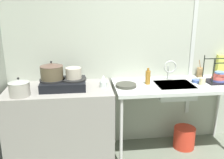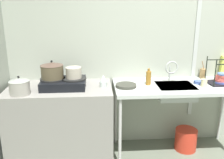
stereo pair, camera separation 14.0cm
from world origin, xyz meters
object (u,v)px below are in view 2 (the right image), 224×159
pot_on_left_burner (52,70)px  cup_by_rack (204,83)px  stove (64,83)px  utensil_jar (203,73)px  frying_pan (126,86)px  faucet (171,68)px  bucket_on_floor (186,139)px  pot_on_right_burner (74,73)px  percolator (103,81)px  pot_beside_stove (19,86)px  bottle_by_sink (148,78)px  sink_basin (175,91)px  dish_rack (222,79)px  small_bowl_on_drainboard (198,82)px

pot_on_left_burner → cup_by_rack: bearing=-2.7°
stove → utensil_jar: 1.76m
pot_on_left_burner → frying_pan: size_ratio=1.06×
faucet → bucket_on_floor: faucet is taller
bucket_on_floor → cup_by_rack: bearing=-54.0°
faucet → pot_on_right_burner: bearing=-173.5°
percolator → bucket_on_floor: bearing=3.7°
pot_beside_stove → bottle_by_sink: (1.41, 0.23, -0.00)m
sink_basin → frying_pan: 0.59m
percolator → bottle_by_sink: size_ratio=0.74×
pot_on_right_burner → bottle_by_sink: bearing=2.0°
pot_beside_stove → percolator: 0.90m
dish_rack → small_bowl_on_drainboard: (-0.28, 0.02, -0.04)m
frying_pan → pot_beside_stove: bearing=-171.7°
pot_beside_stove → small_bowl_on_drainboard: size_ratio=2.12×
pot_on_right_burner → sink_basin: pot_on_right_burner is taller
frying_pan → utensil_jar: (1.03, 0.30, 0.04)m
percolator → small_bowl_on_drainboard: 1.13m
frying_pan → dish_rack: (1.15, 0.05, 0.04)m
sink_basin → utensil_jar: bearing=32.6°
bucket_on_floor → pot_beside_stove: bearing=-172.5°
faucet → cup_by_rack: faucet is taller
pot_beside_stove → sink_basin: pot_beside_stove is taller
bucket_on_floor → percolator: bearing=-176.3°
pot_on_left_burner → small_bowl_on_drainboard: size_ratio=2.50×
stove → faucet: 1.29m
pot_on_right_burner → sink_basin: 1.20m
pot_beside_stove → sink_basin: 1.75m
stove → percolator: 0.45m
utensil_jar → pot_beside_stove: bearing=-167.8°
pot_beside_stove → bucket_on_floor: size_ratio=0.77×
stove → sink_basin: bearing=-0.8°
frying_pan → bucket_on_floor: size_ratio=0.85×
stove → utensil_jar: (1.74, 0.27, 0.01)m
bottle_by_sink → pot_on_left_burner: bearing=-178.4°
stove → faucet: faucet is taller
faucet → bottle_by_sink: (-0.30, -0.10, -0.08)m
dish_rack → bottle_by_sink: dish_rack is taller
stove → faucet: (1.28, 0.13, 0.11)m
pot_on_right_burner → frying_pan: (0.59, -0.03, -0.16)m
stove → cup_by_rack: bearing=-2.9°
dish_rack → cup_by_rack: dish_rack is taller
percolator → utensil_jar: size_ratio=0.65×
sink_basin → frying_pan: size_ratio=1.81×
pot_on_right_burner → small_bowl_on_drainboard: (1.46, 0.03, -0.15)m
pot_beside_stove → sink_basin: (1.73, 0.18, -0.16)m
dish_rack → sink_basin: bearing=-177.0°
pot_beside_stove → sink_basin: bearing=6.1°
dish_rack → bucket_on_floor: bearing=173.1°
pot_on_right_burner → faucet: size_ratio=0.68×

